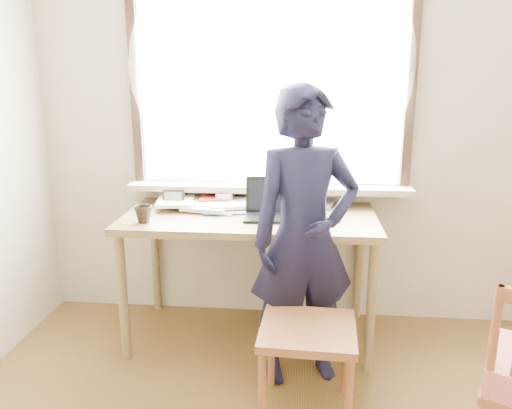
# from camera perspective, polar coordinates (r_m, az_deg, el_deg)

# --- Properties ---
(room_shell) EXTENTS (3.52, 4.02, 2.61)m
(room_shell) POSITION_cam_1_polar(r_m,az_deg,el_deg) (1.49, 3.94, 14.08)
(room_shell) COLOR #BAAF96
(room_shell) RESTS_ON ground
(desk) EXTENTS (1.53, 0.77, 0.82)m
(desk) POSITION_cam_1_polar(r_m,az_deg,el_deg) (3.08, -0.69, -2.66)
(desk) COLOR brown
(desk) RESTS_ON ground
(laptop) EXTENTS (0.34, 0.28, 0.23)m
(laptop) POSITION_cam_1_polar(r_m,az_deg,el_deg) (3.00, 1.92, -0.37)
(laptop) COLOR black
(laptop) RESTS_ON desk
(mug_white) EXTENTS (0.16, 0.16, 0.09)m
(mug_white) POSITION_cam_1_polar(r_m,az_deg,el_deg) (3.25, -3.67, 0.61)
(mug_white) COLOR white
(mug_white) RESTS_ON desk
(mug_dark) EXTENTS (0.15, 0.15, 0.10)m
(mug_dark) POSITION_cam_1_polar(r_m,az_deg,el_deg) (2.95, -12.75, -1.10)
(mug_dark) COLOR black
(mug_dark) RESTS_ON desk
(mouse) EXTENTS (0.09, 0.07, 0.04)m
(mouse) POSITION_cam_1_polar(r_m,az_deg,el_deg) (2.94, 8.80, -1.55)
(mouse) COLOR black
(mouse) RESTS_ON desk
(desk_clutter) EXTENTS (0.85, 0.52, 0.05)m
(desk_clutter) POSITION_cam_1_polar(r_m,az_deg,el_deg) (3.23, -3.63, 0.27)
(desk_clutter) COLOR white
(desk_clutter) RESTS_ON desk
(book_a) EXTENTS (0.35, 0.37, 0.03)m
(book_a) POSITION_cam_1_polar(r_m,az_deg,el_deg) (3.33, -8.34, 0.28)
(book_a) COLOR white
(book_a) RESTS_ON desk
(book_b) EXTENTS (0.22, 0.27, 0.02)m
(book_b) POSITION_cam_1_polar(r_m,az_deg,el_deg) (3.32, 5.77, 0.25)
(book_b) COLOR white
(book_b) RESTS_ON desk
(picture_frame) EXTENTS (0.14, 0.02, 0.11)m
(picture_frame) POSITION_cam_1_polar(r_m,az_deg,el_deg) (3.22, -9.41, 0.53)
(picture_frame) COLOR black
(picture_frame) RESTS_ON desk
(work_chair) EXTENTS (0.48, 0.46, 0.47)m
(work_chair) POSITION_cam_1_polar(r_m,az_deg,el_deg) (2.53, 5.92, -15.18)
(work_chair) COLOR brown
(work_chair) RESTS_ON ground
(person) EXTENTS (0.68, 0.55, 1.61)m
(person) POSITION_cam_1_polar(r_m,az_deg,el_deg) (2.67, 5.56, -3.86)
(person) COLOR black
(person) RESTS_ON ground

